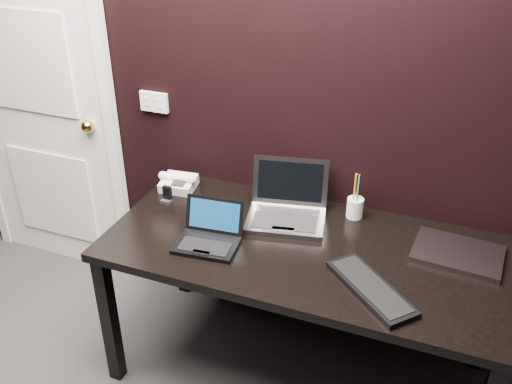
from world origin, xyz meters
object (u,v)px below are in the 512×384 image
at_px(netbook, 209,236).
at_px(mobile_phone, 167,196).
at_px(desk, 304,260).
at_px(desk_phone, 178,183).
at_px(door, 37,98).
at_px(ext_keyboard, 371,288).
at_px(silver_laptop, 287,209).
at_px(pen_cup, 355,207).
at_px(closed_laptop, 458,254).

relative_size(netbook, mobile_phone, 3.31).
height_order(desk, desk_phone, desk_phone).
relative_size(door, netbook, 7.58).
bearing_deg(desk_phone, desk, -18.02).
xyz_separation_m(desk, ext_keyboard, (0.32, -0.19, 0.09)).
distance_m(silver_laptop, pen_cup, 0.31).
relative_size(closed_laptop, desk_phone, 1.83).
bearing_deg(desk, door, 167.18).
bearing_deg(ext_keyboard, closed_laptop, 50.61).
relative_size(desk, silver_laptop, 4.20).
xyz_separation_m(ext_keyboard, closed_laptop, (0.29, 0.35, -0.00)).
xyz_separation_m(netbook, ext_keyboard, (0.71, -0.06, -0.02)).
bearing_deg(desk, netbook, -161.05).
distance_m(silver_laptop, closed_laptop, 0.75).
xyz_separation_m(netbook, closed_laptop, (1.00, 0.29, -0.02)).
bearing_deg(closed_laptop, pen_cup, 162.72).
bearing_deg(closed_laptop, mobile_phone, -177.63).
relative_size(silver_laptop, ext_keyboard, 1.02).
relative_size(ext_keyboard, desk_phone, 1.96).
distance_m(ext_keyboard, desk_phone, 1.14).
xyz_separation_m(mobile_phone, pen_cup, (0.86, 0.20, 0.02)).
xyz_separation_m(netbook, mobile_phone, (-0.33, 0.24, -0.00)).
xyz_separation_m(desk_phone, mobile_phone, (0.01, -0.13, -0.00)).
height_order(desk, pen_cup, pen_cup).
relative_size(silver_laptop, desk_phone, 2.00).
bearing_deg(pen_cup, desk, -115.25).
distance_m(netbook, mobile_phone, 0.41).
xyz_separation_m(desk, silver_laptop, (-0.14, 0.18, 0.12)).
xyz_separation_m(door, netbook, (1.26, -0.51, -0.27)).
distance_m(ext_keyboard, closed_laptop, 0.46).
xyz_separation_m(closed_laptop, desk_phone, (-1.34, 0.08, 0.02)).
bearing_deg(closed_laptop, ext_keyboard, -129.39).
height_order(desk, mobile_phone, mobile_phone).
distance_m(closed_laptop, desk_phone, 1.34).
relative_size(door, desk, 1.26).
distance_m(desk, mobile_phone, 0.73).
distance_m(netbook, desk_phone, 0.51).
xyz_separation_m(door, mobile_phone, (0.93, -0.27, -0.27)).
bearing_deg(silver_laptop, mobile_phone, -172.59).
bearing_deg(netbook, closed_laptop, 16.28).
height_order(door, desk_phone, door).
height_order(silver_laptop, pen_cup, silver_laptop).
relative_size(door, closed_laptop, 5.77).
height_order(silver_laptop, closed_laptop, silver_laptop).
xyz_separation_m(desk, closed_laptop, (0.61, 0.16, 0.09)).
height_order(silver_laptop, mobile_phone, silver_laptop).
bearing_deg(door, silver_laptop, -7.45).
height_order(door, netbook, door).
bearing_deg(door, desk, -12.82).
bearing_deg(pen_cup, desk_phone, -175.66).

